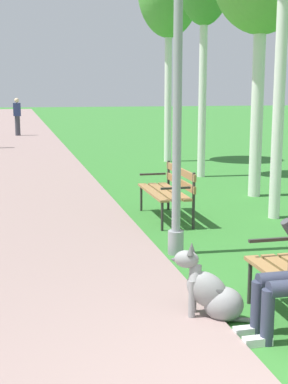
# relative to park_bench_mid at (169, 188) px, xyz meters

# --- Properties ---
(paved_path) EXTENTS (3.49, 60.00, 0.04)m
(paved_path) POSITION_rel_park_bench_mid_xyz_m (-2.36, 18.41, -0.49)
(paved_path) COLOR gray
(paved_path) RESTS_ON ground
(park_bench_mid) EXTENTS (0.55, 1.50, 0.85)m
(park_bench_mid) POSITION_rel_park_bench_mid_xyz_m (0.00, 0.00, 0.00)
(park_bench_mid) COLOR olive
(park_bench_mid) RESTS_ON ground
(dog_grey) EXTENTS (0.78, 0.47, 0.71)m
(dog_grey) POSITION_rel_park_bench_mid_xyz_m (-0.69, -3.88, -0.25)
(dog_grey) COLOR gray
(dog_grey) RESTS_ON ground
(lamp_post_near) EXTENTS (0.24, 0.24, 3.94)m
(lamp_post_near) POSITION_rel_park_bench_mid_xyz_m (-0.43, -1.85, 1.53)
(lamp_post_near) COLOR gray
(lamp_post_near) RESTS_ON ground
(pedestrian_further_distant) EXTENTS (0.32, 0.22, 1.65)m
(pedestrian_further_distant) POSITION_rel_park_bench_mid_xyz_m (-2.21, 16.44, 0.33)
(pedestrian_further_distant) COLOR #383842
(pedestrian_further_distant) RESTS_ON ground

